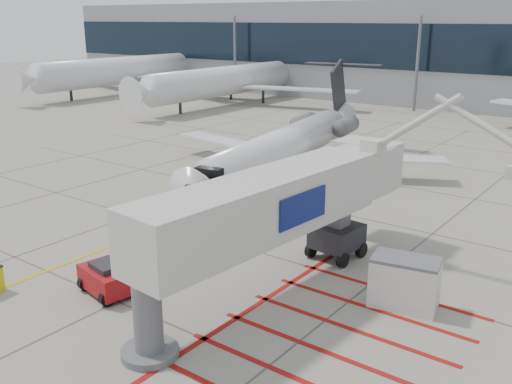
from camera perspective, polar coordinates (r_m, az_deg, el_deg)
The scene contains 10 objects.
ground_plane at distance 28.14m, azimuth -7.40°, elevation -7.76°, with size 260.00×260.00×0.00m, color gray.
regional_jet at distance 41.09m, azimuth 1.58°, elevation 6.10°, with size 23.86×30.09×7.88m, color silver, non-canonical shape.
jet_bridge at distance 24.07m, azimuth 0.69°, elevation -2.63°, with size 8.61×18.18×7.27m, color beige, non-canonical shape.
pushback_tug at distance 26.24m, azimuth -14.60°, elevation -8.26°, with size 2.63×1.65×1.54m, color #A20F14, non-canonical shape.
baggage_cart at distance 33.20m, azimuth -1.27°, elevation -2.66°, with size 1.74×1.10×1.10m, color #5D5C62, non-canonical shape.
ground_power_unit at distance 25.01m, azimuth 14.64°, elevation -8.75°, with size 2.75×1.60×2.18m, color silver, non-canonical shape.
cone_nose at distance 35.26m, azimuth -4.74°, elevation -2.01°, with size 0.38×0.38×0.53m, color orange.
cone_side at distance 32.03m, azimuth 2.64°, elevation -3.94°, with size 0.40×0.40×0.56m, color #EA420C.
bg_aircraft_a at distance 96.72m, azimuth -11.96°, elevation 13.56°, with size 38.76×43.06×12.92m, color silver, non-canonical shape.
bg_aircraft_b at distance 82.19m, azimuth -1.82°, elevation 12.99°, with size 35.63×39.59×11.88m, color silver, non-canonical shape.
Camera 1 is at (18.03, -18.15, 11.74)m, focal length 40.00 mm.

